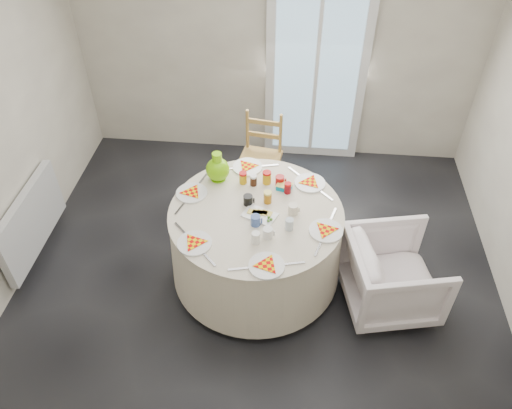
# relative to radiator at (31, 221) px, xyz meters

# --- Properties ---
(floor) EXTENTS (4.00, 4.00, 0.00)m
(floor) POSITION_rel_radiator_xyz_m (1.94, -0.20, -0.38)
(floor) COLOR black
(floor) RESTS_ON ground
(wall_back) EXTENTS (4.00, 0.02, 2.60)m
(wall_back) POSITION_rel_radiator_xyz_m (1.94, 1.80, 0.92)
(wall_back) COLOR #BCB5A3
(wall_back) RESTS_ON floor
(glass_door) EXTENTS (1.00, 0.08, 2.10)m
(glass_door) POSITION_rel_radiator_xyz_m (2.34, 1.75, 0.67)
(glass_door) COLOR silver
(glass_door) RESTS_ON floor
(radiator) EXTENTS (0.07, 1.00, 0.55)m
(radiator) POSITION_rel_radiator_xyz_m (0.00, 0.00, 0.00)
(radiator) COLOR silver
(radiator) RESTS_ON floor
(table) EXTENTS (1.38, 1.38, 0.70)m
(table) POSITION_rel_radiator_xyz_m (1.92, -0.06, -0.01)
(table) COLOR beige
(table) RESTS_ON floor
(wooden_chair) EXTENTS (0.43, 0.42, 0.85)m
(wooden_chair) POSITION_rel_radiator_xyz_m (1.85, 1.01, 0.09)
(wooden_chair) COLOR #BF874A
(wooden_chair) RESTS_ON floor
(armchair) EXTENTS (0.77, 0.80, 0.70)m
(armchair) POSITION_rel_radiator_xyz_m (3.00, -0.24, 0.01)
(armchair) COLOR white
(armchair) RESTS_ON floor
(place_settings) EXTENTS (1.63, 1.63, 0.03)m
(place_settings) POSITION_rel_radiator_xyz_m (1.92, -0.06, 0.39)
(place_settings) COLOR white
(place_settings) RESTS_ON table
(jar_cluster) EXTENTS (0.47, 0.36, 0.12)m
(jar_cluster) POSITION_rel_radiator_xyz_m (1.95, 0.23, 0.44)
(jar_cluster) COLOR #97651D
(jar_cluster) RESTS_ON table
(butter_tub) EXTENTS (0.14, 0.11, 0.05)m
(butter_tub) POSITION_rel_radiator_xyz_m (2.12, 0.23, 0.41)
(butter_tub) COLOR #0283A9
(butter_tub) RESTS_ON table
(green_pitcher) EXTENTS (0.23, 0.23, 0.25)m
(green_pitcher) POSITION_rel_radiator_xyz_m (1.57, 0.30, 0.49)
(green_pitcher) COLOR #72CB07
(green_pitcher) RESTS_ON table
(cheese_platter) EXTENTS (0.29, 0.24, 0.03)m
(cheese_platter) POSITION_rel_radiator_xyz_m (1.95, -0.10, 0.39)
(cheese_platter) COLOR white
(cheese_platter) RESTS_ON table
(mugs_glasses) EXTENTS (0.61, 0.61, 0.10)m
(mugs_glasses) POSITION_rel_radiator_xyz_m (2.03, -0.10, 0.43)
(mugs_glasses) COLOR #AEA7A7
(mugs_glasses) RESTS_ON table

